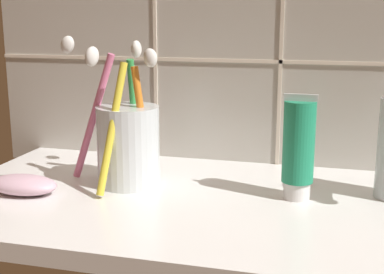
{
  "coord_description": "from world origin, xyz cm",
  "views": [
    {
      "loc": [
        9.08,
        -57.36,
        22.8
      ],
      "look_at": [
        -6.58,
        1.04,
        8.92
      ],
      "focal_mm": 50.0,
      "sensor_mm": 36.0,
      "label": 1
    }
  ],
  "objects": [
    {
      "name": "toothpaste_tube",
      "position": [
        5.54,
        2.59,
        7.99
      ],
      "size": [
        3.8,
        3.62,
        12.19
      ],
      "color": "white",
      "rests_on": "sink_counter"
    },
    {
      "name": "toothbrush_cup",
      "position": [
        -15.27,
        2.55,
        7.51
      ],
      "size": [
        13.22,
        12.87,
        18.51
      ],
      "color": "silver",
      "rests_on": "sink_counter"
    },
    {
      "name": "sink_counter",
      "position": [
        0.0,
        0.0,
        1.0
      ],
      "size": [
        72.07,
        34.08,
        2.0
      ],
      "primitive_type": "cube",
      "color": "white",
      "rests_on": "ground"
    },
    {
      "name": "soap_bar",
      "position": [
        -25.91,
        -4.22,
        3.14
      ],
      "size": [
        8.58,
        4.8,
        2.27
      ],
      "primitive_type": "ellipsoid",
      "color": "#DBB2C6",
      "rests_on": "sink_counter"
    },
    {
      "name": "tile_wall_backsplash",
      "position": [
        0.01,
        17.28,
        21.74
      ],
      "size": [
        82.07,
        1.72,
        43.47
      ],
      "color": "#B7B2A8",
      "rests_on": "ground"
    }
  ]
}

